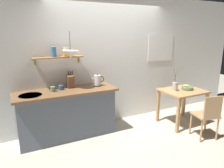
% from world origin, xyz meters
% --- Properties ---
extents(ground_plane, '(14.00, 14.00, 0.00)m').
position_xyz_m(ground_plane, '(0.00, 0.00, 0.00)').
color(ground_plane, '#BCB29E').
extents(back_wall, '(6.80, 0.11, 2.70)m').
position_xyz_m(back_wall, '(0.21, 0.65, 1.35)').
color(back_wall, white).
rests_on(back_wall, ground_plane).
extents(kitchen_counter, '(1.83, 0.63, 0.92)m').
position_xyz_m(kitchen_counter, '(-1.00, 0.32, 0.47)').
color(kitchen_counter, slate).
rests_on(kitchen_counter, ground_plane).
extents(wall_shelf, '(0.90, 0.20, 0.32)m').
position_xyz_m(wall_shelf, '(-1.03, 0.49, 1.55)').
color(wall_shelf, '#9E6B3D').
extents(dining_table, '(0.87, 0.71, 0.75)m').
position_xyz_m(dining_table, '(1.35, -0.20, 0.62)').
color(dining_table, tan).
rests_on(dining_table, ground_plane).
extents(dining_chair_near, '(0.47, 0.46, 0.86)m').
position_xyz_m(dining_chair_near, '(1.27, -0.92, 0.49)').
color(dining_chair_near, tan).
rests_on(dining_chair_near, ground_plane).
extents(fruit_bowl, '(0.24, 0.24, 0.11)m').
position_xyz_m(fruit_bowl, '(1.47, -0.21, 0.80)').
color(fruit_bowl, slate).
rests_on(fruit_bowl, dining_table).
extents(twig_vase, '(0.11, 0.11, 0.50)m').
position_xyz_m(twig_vase, '(1.16, -0.16, 0.85)').
color(twig_vase, '#B7B2A8').
rests_on(twig_vase, dining_table).
extents(electric_kettle, '(0.24, 0.16, 0.24)m').
position_xyz_m(electric_kettle, '(-0.36, 0.35, 1.03)').
color(electric_kettle, black).
rests_on(electric_kettle, kitchen_counter).
extents(knife_block, '(0.12, 0.16, 0.33)m').
position_xyz_m(knife_block, '(-0.88, 0.43, 1.05)').
color(knife_block, brown).
rests_on(knife_block, kitchen_counter).
extents(coffee_mug_by_sink, '(0.13, 0.09, 0.09)m').
position_xyz_m(coffee_mug_by_sink, '(-1.23, 0.32, 0.97)').
color(coffee_mug_by_sink, slate).
rests_on(coffee_mug_by_sink, kitchen_counter).
extents(coffee_mug_spare, '(0.12, 0.08, 0.09)m').
position_xyz_m(coffee_mug_spare, '(-1.08, 0.37, 0.97)').
color(coffee_mug_spare, '#3D5B89').
rests_on(coffee_mug_spare, kitchen_counter).
extents(pendant_lamp, '(0.29, 0.29, 0.46)m').
position_xyz_m(pendant_lamp, '(-0.89, 0.29, 1.57)').
color(pendant_lamp, black).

